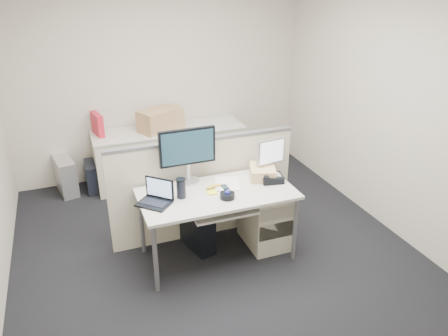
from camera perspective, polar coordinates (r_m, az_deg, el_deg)
name	(u,v)px	position (r m, az deg, el deg)	size (l,w,h in m)	color
floor	(218,255)	(4.61, -0.85, -11.30)	(4.00, 4.50, 0.01)	black
wall_back	(160,78)	(6.05, -8.32, 11.51)	(4.00, 0.02, 2.70)	#B5B19D
wall_front	(379,285)	(2.23, 19.59, -14.22)	(4.00, 0.02, 2.70)	#B5B19D
wall_right	(395,109)	(4.97, 21.47, 7.19)	(0.02, 4.50, 2.70)	#B5B19D
desk	(217,198)	(4.25, -0.90, -3.96)	(1.50, 0.75, 0.73)	beige
keyboard_tray	(224,211)	(4.12, -0.05, -5.63)	(0.62, 0.32, 0.02)	beige
drawer_pedestal	(265,216)	(4.64, 5.35, -6.21)	(0.40, 0.55, 0.65)	#A9A690
cubicle_partition	(203,189)	(4.67, -2.74, -2.75)	(2.00, 0.06, 1.10)	#B9B197
back_counter	(170,155)	(6.06, -7.08, 1.72)	(2.00, 0.60, 0.72)	#A9A690
monitor_main	(188,156)	(4.32, -4.77, 1.60)	(0.57, 0.22, 0.57)	black
monitor_small	(270,157)	(4.52, 6.08, 1.38)	(0.32, 0.16, 0.39)	#B7B7BC
laptop	(153,194)	(4.01, -9.21, -3.33)	(0.29, 0.22, 0.22)	black
trackball	(227,196)	(4.10, 0.44, -3.62)	(0.14, 0.14, 0.05)	black
desk_phone	(272,178)	(4.44, 6.28, -1.35)	(0.21, 0.18, 0.07)	black
paper_stack	(227,184)	(4.36, 0.41, -2.09)	(0.24, 0.31, 0.01)	silver
sticky_pad	(212,192)	(4.20, -1.55, -3.21)	(0.09, 0.09, 0.01)	#FFF522
travel_mug	(181,189)	(4.10, -5.62, -2.72)	(0.09, 0.09, 0.18)	black
banana	(214,186)	(4.28, -1.32, -2.41)	(0.18, 0.04, 0.04)	gold
cellphone	(225,188)	(4.29, 0.13, -2.58)	(0.06, 0.12, 0.02)	black
manila_folders	(263,172)	(4.50, 5.05, -0.54)	(0.25, 0.32, 0.12)	#DBBF7C
keyboard	(227,206)	(4.16, 0.41, -4.97)	(0.45, 0.16, 0.02)	black
pc_tower_desk	(197,231)	(4.61, -3.49, -8.16)	(0.18, 0.44, 0.41)	black
pc_tower_spare_dark	(93,176)	(6.03, -16.79, -1.07)	(0.16, 0.41, 0.38)	black
pc_tower_spare_silver	(66,176)	(6.06, -19.98, -0.94)	(0.20, 0.50, 0.47)	#B7B7BC
cardboard_box_left	(156,122)	(5.80, -8.91, 6.00)	(0.41, 0.31, 0.31)	tan
cardboard_box_right	(167,118)	(5.94, -7.49, 6.46)	(0.40, 0.31, 0.29)	tan
red_binder	(98,125)	(5.85, -16.19, 5.43)	(0.08, 0.32, 0.30)	#B61B2C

